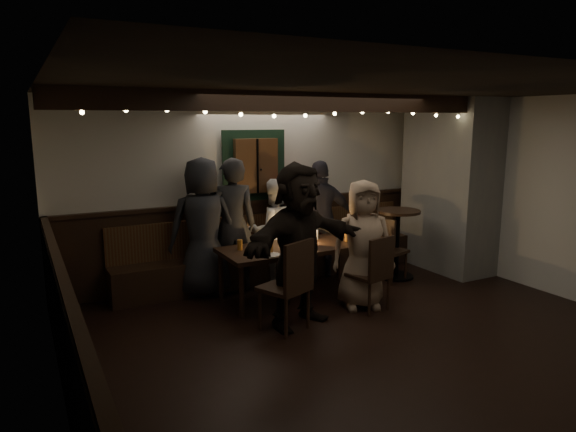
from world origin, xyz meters
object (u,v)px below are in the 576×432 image
person_e (321,219)px  person_b (232,225)px  person_a (203,227)px  dining_table (295,250)px  chair_near_left (291,281)px  person_c (274,231)px  person_f (299,245)px  person_g (363,244)px  high_top (397,235)px  chair_near_right (374,269)px  chair_end (386,246)px  person_d (295,223)px

person_e → person_b: bearing=16.2°
person_a → dining_table: bearing=154.7°
chair_near_left → person_c: bearing=69.7°
chair_near_left → person_a: bearing=105.0°
person_f → person_g: (0.96, 0.11, -0.13)m
dining_table → person_g: (0.57, -0.68, 0.16)m
high_top → person_c: bearing=158.6°
chair_near_left → person_a: (-0.43, 1.62, 0.33)m
dining_table → person_e: person_e is taller
person_c → person_f: 1.60m
high_top → person_a: 2.82m
chair_near_right → person_e: bearing=83.0°
chair_end → person_c: 1.61m
person_b → chair_near_right: bearing=140.3°
chair_end → person_e: 1.01m
person_d → chair_near_left: bearing=62.8°
chair_near_left → person_g: bearing=13.2°
person_g → chair_near_left: bearing=-147.0°
dining_table → person_c: size_ratio=1.31×
chair_end → person_c: (-1.41, 0.75, 0.21)m
person_d → person_e: person_e is taller
person_d → person_f: bearing=65.3°
person_c → person_a: bearing=12.7°
person_b → person_g: (1.16, -1.36, -0.11)m
dining_table → chair_end: size_ratio=2.07×
chair_near_left → person_e: bearing=49.8°
person_f → person_e: bearing=36.4°
chair_end → person_c: size_ratio=0.63×
high_top → person_f: size_ratio=0.54×
chair_near_right → person_f: size_ratio=0.50×
chair_near_right → person_g: person_g is taller
chair_near_left → person_c: size_ratio=0.69×
dining_table → person_c: 0.74m
person_g → person_e: bearing=100.3°
person_e → person_g: size_ratio=1.08×
person_a → person_d: person_a is taller
dining_table → high_top: high_top is taller
chair_end → person_b: bearing=161.2°
chair_end → person_c: bearing=152.1°
person_g → person_c: bearing=129.9°
chair_near_left → person_c: 1.80m
chair_near_right → person_f: person_f is taller
person_d → person_g: bearing=98.7°
dining_table → person_b: person_b is taller
dining_table → person_f: (-0.39, -0.79, 0.29)m
chair_end → person_b: size_ratio=0.52×
chair_end → person_a: bearing=164.4°
person_f → person_b: bearing=83.2°
dining_table → person_e: size_ratio=1.13×
dining_table → person_f: bearing=-116.3°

